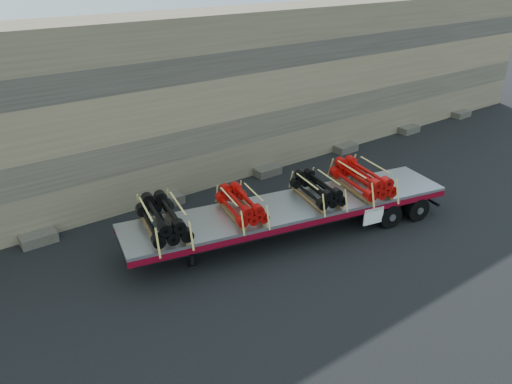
# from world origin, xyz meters

# --- Properties ---
(ground) EXTENTS (120.00, 120.00, 0.00)m
(ground) POSITION_xyz_m (0.00, 0.00, 0.00)
(ground) COLOR black
(ground) RESTS_ON ground
(rock_wall) EXTENTS (44.00, 3.00, 7.00)m
(rock_wall) POSITION_xyz_m (0.00, 6.50, 3.50)
(rock_wall) COLOR #7A6B54
(rock_wall) RESTS_ON ground
(trailer) EXTENTS (12.05, 4.70, 1.18)m
(trailer) POSITION_xyz_m (-0.58, -0.02, 0.59)
(trailer) COLOR #B2B5BA
(trailer) RESTS_ON ground
(bundle_front) EXTENTS (1.71, 2.64, 0.87)m
(bundle_front) POSITION_xyz_m (-5.00, 0.93, 1.62)
(bundle_front) COLOR black
(bundle_front) RESTS_ON trailer
(bundle_midfront) EXTENTS (1.49, 2.31, 0.76)m
(bundle_midfront) POSITION_xyz_m (-2.42, 0.38, 1.56)
(bundle_midfront) COLOR #B00B09
(bundle_midfront) RESTS_ON trailer
(bundle_midrear) EXTENTS (1.49, 2.31, 0.76)m
(bundle_midrear) POSITION_xyz_m (0.43, -0.23, 1.56)
(bundle_midrear) COLOR black
(bundle_midrear) RESTS_ON trailer
(bundle_rear) EXTENTS (1.75, 2.71, 0.89)m
(bundle_rear) POSITION_xyz_m (2.28, -0.63, 1.63)
(bundle_rear) COLOR #B00B09
(bundle_rear) RESTS_ON trailer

